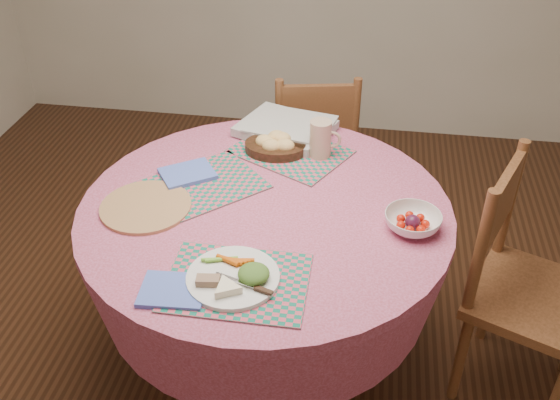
{
  "coord_description": "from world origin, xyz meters",
  "views": [
    {
      "loc": [
        0.31,
        -1.65,
        1.95
      ],
      "look_at": [
        0.05,
        0.0,
        0.78
      ],
      "focal_mm": 40.0,
      "sensor_mm": 36.0,
      "label": 1
    }
  ],
  "objects_px": {
    "dining_table": "(266,251)",
    "latte_mug": "(321,139)",
    "fruit_bowl": "(413,222)",
    "chair_right": "(522,284)",
    "dinner_plate": "(235,277)",
    "chair_back": "(313,150)",
    "wicker_trivet": "(146,207)",
    "bread_bowl": "(276,144)"
  },
  "relations": [
    {
      "from": "dining_table",
      "to": "latte_mug",
      "type": "relative_size",
      "value": 8.88
    },
    {
      "from": "latte_mug",
      "to": "fruit_bowl",
      "type": "bearing_deg",
      "value": -50.03
    },
    {
      "from": "chair_right",
      "to": "dinner_plate",
      "type": "relative_size",
      "value": 3.48
    },
    {
      "from": "dining_table",
      "to": "chair_back",
      "type": "xyz_separation_m",
      "value": [
        0.07,
        0.89,
        -0.1
      ]
    },
    {
      "from": "fruit_bowl",
      "to": "latte_mug",
      "type": "bearing_deg",
      "value": 129.97
    },
    {
      "from": "chair_back",
      "to": "dinner_plate",
      "type": "height_order",
      "value": "chair_back"
    },
    {
      "from": "wicker_trivet",
      "to": "chair_back",
      "type": "bearing_deg",
      "value": 64.68
    },
    {
      "from": "wicker_trivet",
      "to": "chair_right",
      "type": "bearing_deg",
      "value": 5.75
    },
    {
      "from": "dinner_plate",
      "to": "fruit_bowl",
      "type": "height_order",
      "value": "dinner_plate"
    },
    {
      "from": "wicker_trivet",
      "to": "dining_table",
      "type": "bearing_deg",
      "value": 10.79
    },
    {
      "from": "wicker_trivet",
      "to": "bread_bowl",
      "type": "xyz_separation_m",
      "value": [
        0.36,
        0.42,
        0.03
      ]
    },
    {
      "from": "wicker_trivet",
      "to": "fruit_bowl",
      "type": "xyz_separation_m",
      "value": [
        0.86,
        0.03,
        0.02
      ]
    },
    {
      "from": "chair_right",
      "to": "chair_back",
      "type": "xyz_separation_m",
      "value": [
        -0.82,
        0.83,
        -0.03
      ]
    },
    {
      "from": "wicker_trivet",
      "to": "dinner_plate",
      "type": "height_order",
      "value": "dinner_plate"
    },
    {
      "from": "chair_right",
      "to": "bread_bowl",
      "type": "bearing_deg",
      "value": 95.13
    },
    {
      "from": "fruit_bowl",
      "to": "wicker_trivet",
      "type": "bearing_deg",
      "value": -178.32
    },
    {
      "from": "chair_right",
      "to": "wicker_trivet",
      "type": "distance_m",
      "value": 1.31
    },
    {
      "from": "chair_right",
      "to": "fruit_bowl",
      "type": "bearing_deg",
      "value": 127.06
    },
    {
      "from": "chair_back",
      "to": "fruit_bowl",
      "type": "bearing_deg",
      "value": 102.38
    },
    {
      "from": "wicker_trivet",
      "to": "bread_bowl",
      "type": "relative_size",
      "value": 1.3
    },
    {
      "from": "dining_table",
      "to": "wicker_trivet",
      "type": "height_order",
      "value": "wicker_trivet"
    },
    {
      "from": "bread_bowl",
      "to": "dinner_plate",
      "type": "bearing_deg",
      "value": -89.66
    },
    {
      "from": "dining_table",
      "to": "bread_bowl",
      "type": "relative_size",
      "value": 5.39
    },
    {
      "from": "latte_mug",
      "to": "dining_table",
      "type": "bearing_deg",
      "value": -113.05
    },
    {
      "from": "dining_table",
      "to": "chair_back",
      "type": "height_order",
      "value": "chair_back"
    },
    {
      "from": "chair_right",
      "to": "wicker_trivet",
      "type": "bearing_deg",
      "value": 118.7
    },
    {
      "from": "chair_back",
      "to": "dinner_plate",
      "type": "bearing_deg",
      "value": 74.86
    },
    {
      "from": "latte_mug",
      "to": "bread_bowl",
      "type": "bearing_deg",
      "value": 179.8
    },
    {
      "from": "chair_back",
      "to": "bread_bowl",
      "type": "relative_size",
      "value": 3.79
    },
    {
      "from": "chair_right",
      "to": "chair_back",
      "type": "bearing_deg",
      "value": 67.46
    },
    {
      "from": "bread_bowl",
      "to": "chair_right",
      "type": "bearing_deg",
      "value": -17.83
    },
    {
      "from": "dining_table",
      "to": "chair_right",
      "type": "height_order",
      "value": "chair_right"
    },
    {
      "from": "chair_right",
      "to": "chair_back",
      "type": "relative_size",
      "value": 1.06
    },
    {
      "from": "wicker_trivet",
      "to": "bread_bowl",
      "type": "height_order",
      "value": "bread_bowl"
    },
    {
      "from": "dining_table",
      "to": "dinner_plate",
      "type": "height_order",
      "value": "dinner_plate"
    },
    {
      "from": "dining_table",
      "to": "dinner_plate",
      "type": "relative_size",
      "value": 4.68
    },
    {
      "from": "wicker_trivet",
      "to": "dinner_plate",
      "type": "distance_m",
      "value": 0.48
    },
    {
      "from": "dining_table",
      "to": "latte_mug",
      "type": "bearing_deg",
      "value": 66.95
    },
    {
      "from": "dinner_plate",
      "to": "latte_mug",
      "type": "height_order",
      "value": "latte_mug"
    },
    {
      "from": "chair_right",
      "to": "chair_back",
      "type": "distance_m",
      "value": 1.17
    },
    {
      "from": "chair_right",
      "to": "fruit_bowl",
      "type": "height_order",
      "value": "chair_right"
    },
    {
      "from": "chair_back",
      "to": "latte_mug",
      "type": "height_order",
      "value": "latte_mug"
    }
  ]
}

